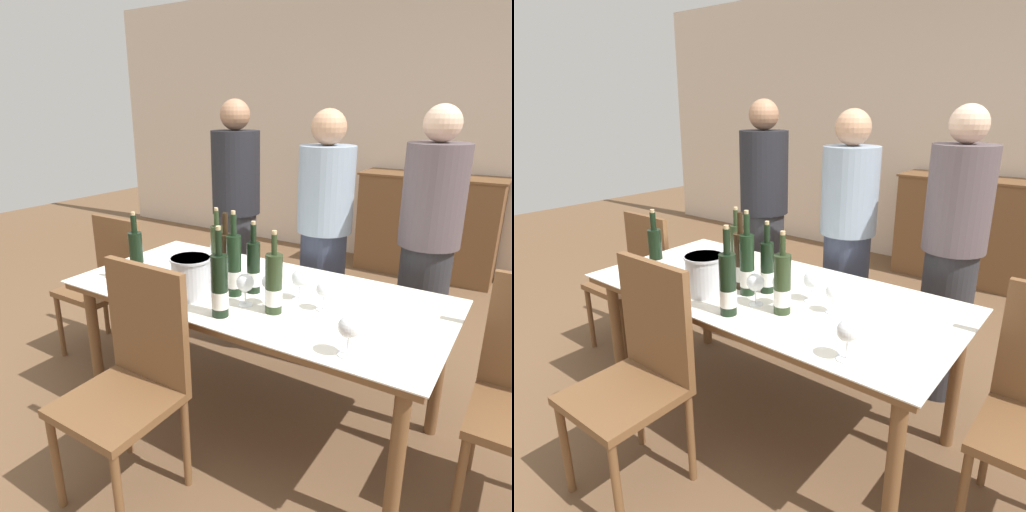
# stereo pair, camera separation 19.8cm
# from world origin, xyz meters

# --- Properties ---
(ground_plane) EXTENTS (12.00, 12.00, 0.00)m
(ground_plane) POSITION_xyz_m (0.00, 0.00, 0.00)
(ground_plane) COLOR brown
(back_wall) EXTENTS (8.00, 0.10, 2.80)m
(back_wall) POSITION_xyz_m (0.00, 3.04, 1.40)
(back_wall) COLOR beige
(back_wall) RESTS_ON ground_plane
(sideboard_cabinet) EXTENTS (1.31, 0.46, 0.98)m
(sideboard_cabinet) POSITION_xyz_m (0.21, 2.75, 0.49)
(sideboard_cabinet) COLOR brown
(sideboard_cabinet) RESTS_ON ground_plane
(dining_table) EXTENTS (1.86, 0.89, 0.72)m
(dining_table) POSITION_xyz_m (0.00, 0.00, 0.66)
(dining_table) COLOR brown
(dining_table) RESTS_ON ground_plane
(ice_bucket) EXTENTS (0.20, 0.20, 0.20)m
(ice_bucket) POSITION_xyz_m (-0.22, -0.23, 0.83)
(ice_bucket) COLOR silver
(ice_bucket) RESTS_ON dining_table
(wine_bottle_0) EXTENTS (0.07, 0.07, 0.36)m
(wine_bottle_0) POSITION_xyz_m (-0.00, -0.02, 0.85)
(wine_bottle_0) COLOR black
(wine_bottle_0) RESTS_ON dining_table
(wine_bottle_1) EXTENTS (0.07, 0.07, 0.42)m
(wine_bottle_1) POSITION_xyz_m (-0.06, -0.10, 0.87)
(wine_bottle_1) COLOR black
(wine_bottle_1) RESTS_ON dining_table
(wine_bottle_2) EXTENTS (0.08, 0.08, 0.37)m
(wine_bottle_2) POSITION_xyz_m (0.20, -0.17, 0.85)
(wine_bottle_2) COLOR #28381E
(wine_bottle_2) RESTS_ON dining_table
(wine_bottle_3) EXTENTS (0.07, 0.07, 0.39)m
(wine_bottle_3) POSITION_xyz_m (-0.14, -0.06, 0.86)
(wine_bottle_3) COLOR #332314
(wine_bottle_3) RESTS_ON dining_table
(wine_bottle_4) EXTENTS (0.07, 0.07, 0.36)m
(wine_bottle_4) POSITION_xyz_m (-0.33, 0.12, 0.85)
(wine_bottle_4) COLOR #28381E
(wine_bottle_4) RESTS_ON dining_table
(wine_bottle_5) EXTENTS (0.07, 0.07, 0.38)m
(wine_bottle_5) POSITION_xyz_m (-0.57, -0.24, 0.85)
(wine_bottle_5) COLOR black
(wine_bottle_5) RESTS_ON dining_table
(wine_bottle_6) EXTENTS (0.08, 0.08, 0.40)m
(wine_bottle_6) POSITION_xyz_m (0.02, -0.32, 0.86)
(wine_bottle_6) COLOR black
(wine_bottle_6) RESTS_ON dining_table
(wine_glass_0) EXTENTS (0.07, 0.07, 0.13)m
(wine_glass_0) POSITION_xyz_m (0.38, -0.03, 0.82)
(wine_glass_0) COLOR white
(wine_glass_0) RESTS_ON dining_table
(wine_glass_1) EXTENTS (0.08, 0.08, 0.15)m
(wine_glass_1) POSITION_xyz_m (0.05, -0.17, 0.83)
(wine_glass_1) COLOR white
(wine_glass_1) RESTS_ON dining_table
(wine_glass_2) EXTENTS (0.08, 0.08, 0.15)m
(wine_glass_2) POSITION_xyz_m (0.23, 0.02, 0.82)
(wine_glass_2) COLOR white
(wine_glass_2) RESTS_ON dining_table
(wine_glass_3) EXTENTS (0.08, 0.08, 0.16)m
(wine_glass_3) POSITION_xyz_m (0.62, -0.34, 0.83)
(wine_glass_3) COLOR white
(wine_glass_3) RESTS_ON dining_table
(wine_glass_4) EXTENTS (0.08, 0.08, 0.14)m
(wine_glass_4) POSITION_xyz_m (-0.41, 0.22, 0.82)
(wine_glass_4) COLOR white
(wine_glass_4) RESTS_ON dining_table
(wine_glass_5) EXTENTS (0.07, 0.07, 0.15)m
(wine_glass_5) POSITION_xyz_m (0.14, -0.11, 0.83)
(wine_glass_5) COLOR white
(wine_glass_5) RESTS_ON dining_table
(chair_near_front) EXTENTS (0.42, 0.42, 0.99)m
(chair_near_front) POSITION_xyz_m (-0.17, -0.67, 0.56)
(chair_near_front) COLOR brown
(chair_near_front) RESTS_ON ground_plane
(chair_left_end) EXTENTS (0.42, 0.42, 0.89)m
(chair_left_end) POSITION_xyz_m (-1.23, 0.08, 0.52)
(chair_left_end) COLOR brown
(chair_left_end) RESTS_ON ground_plane
(person_host) EXTENTS (0.33, 0.33, 1.64)m
(person_host) POSITION_xyz_m (-0.67, 0.79, 0.82)
(person_host) COLOR #2D2D33
(person_host) RESTS_ON ground_plane
(person_guest_left) EXTENTS (0.33, 0.33, 1.58)m
(person_guest_left) POSITION_xyz_m (0.04, 0.70, 0.79)
(person_guest_left) COLOR #383F56
(person_guest_left) RESTS_ON ground_plane
(person_guest_right) EXTENTS (0.33, 0.33, 1.61)m
(person_guest_right) POSITION_xyz_m (0.63, 0.78, 0.80)
(person_guest_right) COLOR #2D2D33
(person_guest_right) RESTS_ON ground_plane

